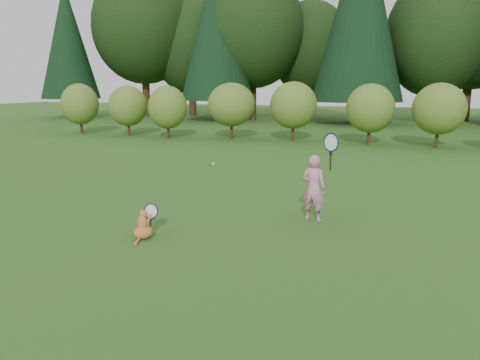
% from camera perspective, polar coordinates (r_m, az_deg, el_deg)
% --- Properties ---
extents(ground, '(100.00, 100.00, 0.00)m').
position_cam_1_polar(ground, '(8.98, -2.98, -5.25)').
color(ground, '#245417').
rests_on(ground, ground).
extents(shrub_row, '(28.00, 3.00, 2.80)m').
position_cam_1_polar(shrub_row, '(21.20, 11.07, 8.13)').
color(shrub_row, '#476C21').
rests_on(shrub_row, ground).
extents(woodland_backdrop, '(48.00, 10.00, 15.00)m').
position_cam_1_polar(woodland_backdrop, '(31.47, 14.68, 20.18)').
color(woodland_backdrop, black).
rests_on(woodland_backdrop, ground).
extents(child, '(0.73, 0.42, 1.94)m').
position_cam_1_polar(child, '(9.07, 9.04, -0.79)').
color(child, pink).
rests_on(child, ground).
extents(cat, '(0.39, 0.72, 0.69)m').
position_cam_1_polar(cat, '(8.22, -11.68, -5.18)').
color(cat, '#BD5D24').
rests_on(cat, ground).
extents(tennis_ball, '(0.07, 0.07, 0.07)m').
position_cam_1_polar(tennis_ball, '(8.77, -3.28, 1.97)').
color(tennis_ball, '#ADDB19').
rests_on(tennis_ball, ground).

